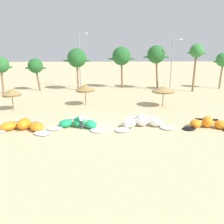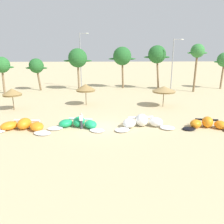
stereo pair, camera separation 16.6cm
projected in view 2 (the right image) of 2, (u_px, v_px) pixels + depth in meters
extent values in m
plane|color=#C6B284|center=(101.00, 127.00, 22.70)|extent=(260.00, 260.00, 0.00)
ellipsoid|color=orange|center=(9.00, 126.00, 21.88)|extent=(2.08, 2.11, 0.78)
ellipsoid|color=orange|center=(24.00, 124.00, 22.07)|extent=(1.45, 1.86, 1.06)
ellipsoid|color=orange|center=(37.00, 126.00, 21.67)|extent=(1.91, 2.10, 0.78)
ellipsoid|color=white|center=(42.00, 133.00, 20.80)|extent=(2.10, 1.89, 0.21)
cylinder|color=white|center=(27.00, 121.00, 22.62)|extent=(2.65, 0.56, 0.24)
cube|color=white|center=(24.00, 124.00, 21.91)|extent=(1.03, 0.73, 0.04)
ellipsoid|color=white|center=(55.00, 128.00, 22.04)|extent=(1.67, 1.39, 0.20)
ellipsoid|color=#199E5B|center=(66.00, 123.00, 22.67)|extent=(1.88, 1.87, 0.75)
ellipsoid|color=#199E5B|center=(79.00, 122.00, 22.76)|extent=(1.41, 1.68, 1.02)
ellipsoid|color=#199E5B|center=(91.00, 124.00, 22.31)|extent=(1.67, 1.84, 0.75)
ellipsoid|color=white|center=(97.00, 130.00, 21.46)|extent=(1.88, 1.76, 0.20)
cylinder|color=white|center=(80.00, 119.00, 23.23)|extent=(2.45, 0.67, 0.22)
cube|color=white|center=(79.00, 122.00, 22.62)|extent=(0.97, 0.69, 0.04)
ellipsoid|color=white|center=(122.00, 130.00, 21.52)|extent=(1.87, 1.76, 0.25)
ellipsoid|color=white|center=(129.00, 123.00, 22.42)|extent=(1.81, 1.89, 0.93)
ellipsoid|color=white|center=(142.00, 120.00, 22.90)|extent=(1.39, 1.59, 1.25)
ellipsoid|color=white|center=(156.00, 122.00, 22.80)|extent=(1.90, 1.93, 0.93)
ellipsoid|color=white|center=(167.00, 128.00, 22.13)|extent=(1.73, 1.57, 0.25)
cylinder|color=white|center=(141.00, 117.00, 23.36)|extent=(2.65, 0.50, 0.24)
cube|color=white|center=(142.00, 120.00, 22.76)|extent=(1.01, 0.62, 0.04)
ellipsoid|color=black|center=(189.00, 129.00, 21.89)|extent=(1.40, 1.22, 0.22)
ellipsoid|color=orange|center=(196.00, 124.00, 22.42)|extent=(1.64, 1.63, 0.82)
ellipsoid|color=orange|center=(207.00, 122.00, 22.48)|extent=(1.29, 1.46, 1.11)
ellipsoid|color=orange|center=(220.00, 125.00, 22.05)|extent=(1.46, 1.58, 0.82)
cylinder|color=black|center=(207.00, 120.00, 22.87)|extent=(2.21, 0.66, 0.20)
cube|color=black|center=(208.00, 122.00, 22.36)|extent=(0.88, 0.61, 0.04)
cylinder|color=brown|center=(13.00, 102.00, 28.85)|extent=(0.10, 0.10, 2.07)
cone|color=olive|center=(12.00, 91.00, 28.48)|extent=(2.40, 2.40, 0.71)
cylinder|color=olive|center=(12.00, 95.00, 28.60)|extent=(2.28, 2.28, 0.20)
cylinder|color=brown|center=(86.00, 97.00, 31.44)|extent=(0.10, 0.10, 2.18)
cone|color=olive|center=(86.00, 87.00, 31.04)|extent=(2.69, 2.69, 0.80)
cylinder|color=olive|center=(86.00, 90.00, 31.17)|extent=(2.56, 2.56, 0.20)
cylinder|color=brown|center=(163.00, 99.00, 30.61)|extent=(0.10, 0.10, 2.17)
cone|color=#9E7F4C|center=(164.00, 89.00, 30.24)|extent=(3.15, 3.15, 0.63)
cylinder|color=olive|center=(164.00, 92.00, 30.35)|extent=(3.00, 3.00, 0.20)
cylinder|color=#383842|center=(81.00, 125.00, 22.10)|extent=(0.24, 0.24, 0.85)
cube|color=white|center=(81.00, 118.00, 21.91)|extent=(0.36, 0.22, 0.56)
sphere|color=beige|center=(81.00, 114.00, 21.81)|extent=(0.20, 0.20, 0.20)
cylinder|color=#7F6647|center=(3.00, 79.00, 39.72)|extent=(0.47, 0.36, 5.00)
sphere|color=#286B2D|center=(2.00, 65.00, 39.06)|extent=(2.77, 2.77, 2.77)
ellipsoid|color=#286B2D|center=(8.00, 67.00, 39.22)|extent=(1.94, 0.50, 0.36)
cylinder|color=brown|center=(39.00, 78.00, 42.67)|extent=(0.83, 0.36, 4.64)
sphere|color=#236028|center=(36.00, 66.00, 42.04)|extent=(2.71, 2.71, 2.71)
ellipsoid|color=#236028|center=(31.00, 68.00, 42.11)|extent=(1.90, 0.50, 0.36)
ellipsoid|color=#236028|center=(42.00, 68.00, 42.19)|extent=(1.90, 0.50, 0.36)
cylinder|color=#7F6647|center=(78.00, 74.00, 42.88)|extent=(0.41, 0.36, 6.04)
sphere|color=#236028|center=(78.00, 58.00, 42.08)|extent=(3.52, 3.52, 3.52)
ellipsoid|color=#236028|center=(70.00, 61.00, 42.16)|extent=(2.47, 0.50, 0.36)
ellipsoid|color=#236028|center=(85.00, 61.00, 42.27)|extent=(2.47, 0.50, 0.36)
cylinder|color=brown|center=(123.00, 72.00, 45.03)|extent=(0.59, 0.36, 6.33)
sphere|color=#236028|center=(122.00, 56.00, 44.19)|extent=(3.58, 3.58, 3.58)
ellipsoid|color=#236028|center=(115.00, 59.00, 44.27)|extent=(2.51, 0.50, 0.36)
ellipsoid|color=#236028|center=(129.00, 59.00, 44.39)|extent=(2.51, 0.50, 0.36)
cylinder|color=brown|center=(158.00, 72.00, 43.72)|extent=(0.96, 0.36, 6.67)
sphere|color=#236028|center=(157.00, 54.00, 42.82)|extent=(3.38, 3.38, 3.38)
ellipsoid|color=#236028|center=(150.00, 57.00, 42.90)|extent=(2.36, 0.50, 0.36)
ellipsoid|color=#236028|center=(164.00, 57.00, 43.01)|extent=(2.36, 0.50, 0.36)
cylinder|color=brown|center=(195.00, 72.00, 40.89)|extent=(0.43, 0.36, 7.34)
sphere|color=#337A38|center=(198.00, 51.00, 39.91)|extent=(2.42, 2.42, 2.42)
ellipsoid|color=#337A38|center=(192.00, 53.00, 39.97)|extent=(1.70, 0.50, 0.36)
ellipsoid|color=#337A38|center=(203.00, 53.00, 40.05)|extent=(1.70, 0.50, 0.36)
cylinder|color=#7F6647|center=(222.00, 74.00, 44.25)|extent=(0.47, 0.36, 5.68)
ellipsoid|color=#337A38|center=(219.00, 62.00, 43.56)|extent=(1.93, 0.50, 0.36)
cylinder|color=gray|center=(81.00, 61.00, 44.89)|extent=(0.18, 0.18, 10.71)
cylinder|color=gray|center=(83.00, 33.00, 43.53)|extent=(1.48, 0.10, 0.10)
ellipsoid|color=silver|center=(87.00, 33.00, 43.56)|extent=(0.56, 0.24, 0.20)
cylinder|color=gray|center=(172.00, 66.00, 41.17)|extent=(0.18, 0.18, 9.44)
cylinder|color=gray|center=(178.00, 39.00, 39.98)|extent=(1.45, 0.10, 0.10)
ellipsoid|color=silver|center=(182.00, 39.00, 40.01)|extent=(0.56, 0.24, 0.20)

